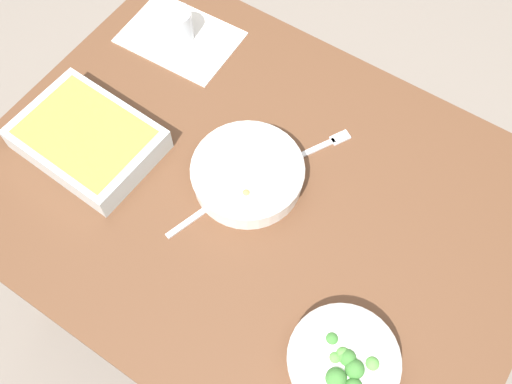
{
  "coord_description": "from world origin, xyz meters",
  "views": [
    {
      "loc": [
        0.31,
        -0.47,
        1.82
      ],
      "look_at": [
        0.0,
        0.0,
        0.74
      ],
      "focal_mm": 39.64,
      "sensor_mm": 36.0,
      "label": 1
    }
  ],
  "objects_px": {
    "fork_on_table": "(320,147)",
    "broccoli_bowl": "(343,362)",
    "drink_cup": "(178,27)",
    "baking_dish": "(87,138)",
    "stew_bowl": "(248,173)",
    "spoon_by_stew": "(211,206)"
  },
  "relations": [
    {
      "from": "broccoli_bowl",
      "to": "drink_cup",
      "type": "height_order",
      "value": "drink_cup"
    },
    {
      "from": "stew_bowl",
      "to": "baking_dish",
      "type": "height_order",
      "value": "baking_dish"
    },
    {
      "from": "broccoli_bowl",
      "to": "spoon_by_stew",
      "type": "height_order",
      "value": "broccoli_bowl"
    },
    {
      "from": "fork_on_table",
      "to": "baking_dish",
      "type": "bearing_deg",
      "value": -146.64
    },
    {
      "from": "fork_on_table",
      "to": "drink_cup",
      "type": "bearing_deg",
      "value": 169.45
    },
    {
      "from": "fork_on_table",
      "to": "broccoli_bowl",
      "type": "bearing_deg",
      "value": -54.73
    },
    {
      "from": "broccoli_bowl",
      "to": "drink_cup",
      "type": "xyz_separation_m",
      "value": [
        -0.73,
        0.47,
        0.01
      ]
    },
    {
      "from": "stew_bowl",
      "to": "spoon_by_stew",
      "type": "bearing_deg",
      "value": -107.42
    },
    {
      "from": "broccoli_bowl",
      "to": "drink_cup",
      "type": "bearing_deg",
      "value": 147.14
    },
    {
      "from": "spoon_by_stew",
      "to": "fork_on_table",
      "type": "distance_m",
      "value": 0.28
    },
    {
      "from": "stew_bowl",
      "to": "fork_on_table",
      "type": "distance_m",
      "value": 0.19
    },
    {
      "from": "baking_dish",
      "to": "fork_on_table",
      "type": "relative_size",
      "value": 1.89
    },
    {
      "from": "drink_cup",
      "to": "spoon_by_stew",
      "type": "xyz_separation_m",
      "value": [
        0.34,
        -0.34,
        -0.03
      ]
    },
    {
      "from": "baking_dish",
      "to": "spoon_by_stew",
      "type": "height_order",
      "value": "baking_dish"
    },
    {
      "from": "broccoli_bowl",
      "to": "stew_bowl",
      "type": "bearing_deg",
      "value": 147.8
    },
    {
      "from": "drink_cup",
      "to": "spoon_by_stew",
      "type": "distance_m",
      "value": 0.48
    },
    {
      "from": "spoon_by_stew",
      "to": "baking_dish",
      "type": "bearing_deg",
      "value": -175.07
    },
    {
      "from": "spoon_by_stew",
      "to": "drink_cup",
      "type": "bearing_deg",
      "value": 134.9
    },
    {
      "from": "drink_cup",
      "to": "stew_bowl",
      "type": "bearing_deg",
      "value": -33.49
    },
    {
      "from": "stew_bowl",
      "to": "baking_dish",
      "type": "bearing_deg",
      "value": -160.19
    },
    {
      "from": "spoon_by_stew",
      "to": "stew_bowl",
      "type": "bearing_deg",
      "value": 72.58
    },
    {
      "from": "stew_bowl",
      "to": "drink_cup",
      "type": "bearing_deg",
      "value": 146.51
    }
  ]
}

